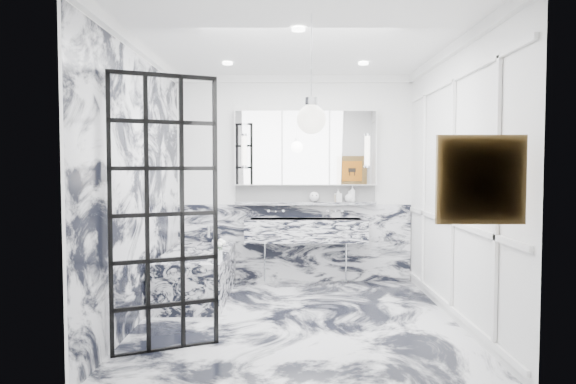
{
  "coord_description": "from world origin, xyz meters",
  "views": [
    {
      "loc": [
        -0.1,
        -5.2,
        1.57
      ],
      "look_at": [
        -0.09,
        0.5,
        1.29
      ],
      "focal_mm": 32.0,
      "sensor_mm": 36.0,
      "label": 1
    }
  ],
  "objects_px": {
    "mirror_cabinet": "(306,148)",
    "trough_sink": "(306,230)",
    "bathtub": "(197,275)",
    "crittall_door": "(165,214)"
  },
  "relations": [
    {
      "from": "bathtub",
      "to": "mirror_cabinet",
      "type": "bearing_deg",
      "value": 32.06
    },
    {
      "from": "mirror_cabinet",
      "to": "bathtub",
      "type": "bearing_deg",
      "value": -147.94
    },
    {
      "from": "trough_sink",
      "to": "mirror_cabinet",
      "type": "height_order",
      "value": "mirror_cabinet"
    },
    {
      "from": "mirror_cabinet",
      "to": "trough_sink",
      "type": "bearing_deg",
      "value": -90.0
    },
    {
      "from": "crittall_door",
      "to": "bathtub",
      "type": "bearing_deg",
      "value": 67.76
    },
    {
      "from": "crittall_door",
      "to": "bathtub",
      "type": "relative_size",
      "value": 1.41
    },
    {
      "from": "mirror_cabinet",
      "to": "crittall_door",
      "type": "bearing_deg",
      "value": -116.33
    },
    {
      "from": "crittall_door",
      "to": "trough_sink",
      "type": "height_order",
      "value": "crittall_door"
    },
    {
      "from": "trough_sink",
      "to": "bathtub",
      "type": "bearing_deg",
      "value": -153.52
    },
    {
      "from": "trough_sink",
      "to": "bathtub",
      "type": "xyz_separation_m",
      "value": [
        -1.33,
        -0.66,
        -0.45
      ]
    }
  ]
}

